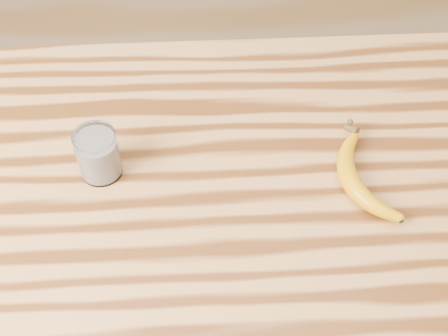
{
  "coord_description": "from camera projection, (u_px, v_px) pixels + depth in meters",
  "views": [
    {
      "loc": [
        0.04,
        -0.62,
        1.75
      ],
      "look_at": [
        0.07,
        0.04,
        0.93
      ],
      "focal_mm": 50.0,
      "sensor_mm": 36.0,
      "label": 1
    }
  ],
  "objects": [
    {
      "name": "smoothie_glass",
      "position": [
        98.0,
        155.0,
        1.05
      ],
      "size": [
        0.07,
        0.07,
        0.09
      ],
      "color": "white",
      "rests_on": "table"
    },
    {
      "name": "table",
      "position": [
        186.0,
        238.0,
        1.15
      ],
      "size": [
        1.2,
        0.8,
        0.9
      ],
      "color": "#B6793F",
      "rests_on": "ground"
    },
    {
      "name": "banana",
      "position": [
        350.0,
        181.0,
        1.05
      ],
      "size": [
        0.16,
        0.29,
        0.03
      ],
      "primitive_type": null,
      "rotation": [
        0.0,
        0.0,
        0.23
      ],
      "color": "#CD8904",
      "rests_on": "table"
    }
  ]
}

